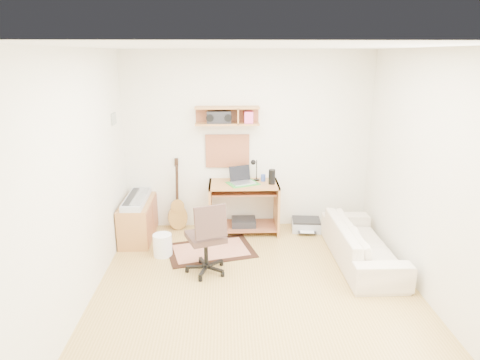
{
  "coord_description": "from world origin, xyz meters",
  "views": [
    {
      "loc": [
        -0.34,
        -4.11,
        2.54
      ],
      "look_at": [
        -0.15,
        1.05,
        1.0
      ],
      "focal_mm": 31.84,
      "sensor_mm": 36.0,
      "label": 1
    }
  ],
  "objects_px": {
    "task_chair": "(206,237)",
    "printer": "(306,225)",
    "desk": "(244,208)",
    "sofa": "(363,237)",
    "cabinet": "(138,220)"
  },
  "relations": [
    {
      "from": "cabinet",
      "to": "sofa",
      "type": "height_order",
      "value": "sofa"
    },
    {
      "from": "task_chair",
      "to": "printer",
      "type": "relative_size",
      "value": 2.17
    },
    {
      "from": "task_chair",
      "to": "sofa",
      "type": "xyz_separation_m",
      "value": [
        1.96,
        0.21,
        -0.13
      ]
    },
    {
      "from": "desk",
      "to": "cabinet",
      "type": "bearing_deg",
      "value": -173.38
    },
    {
      "from": "sofa",
      "to": "cabinet",
      "type": "bearing_deg",
      "value": 74.61
    },
    {
      "from": "task_chair",
      "to": "printer",
      "type": "distance_m",
      "value": 1.93
    },
    {
      "from": "desk",
      "to": "cabinet",
      "type": "xyz_separation_m",
      "value": [
        -1.51,
        -0.18,
        -0.1
      ]
    },
    {
      "from": "cabinet",
      "to": "sofa",
      "type": "distance_m",
      "value": 3.07
    },
    {
      "from": "printer",
      "to": "sofa",
      "type": "xyz_separation_m",
      "value": [
        0.51,
        -1.02,
        0.25
      ]
    },
    {
      "from": "desk",
      "to": "printer",
      "type": "height_order",
      "value": "desk"
    },
    {
      "from": "desk",
      "to": "printer",
      "type": "distance_m",
      "value": 0.98
    },
    {
      "from": "printer",
      "to": "sofa",
      "type": "height_order",
      "value": "sofa"
    },
    {
      "from": "task_chair",
      "to": "sofa",
      "type": "height_order",
      "value": "task_chair"
    },
    {
      "from": "cabinet",
      "to": "printer",
      "type": "xyz_separation_m",
      "value": [
        2.45,
        0.2,
        -0.19
      ]
    },
    {
      "from": "desk",
      "to": "sofa",
      "type": "relative_size",
      "value": 0.59
    }
  ]
}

